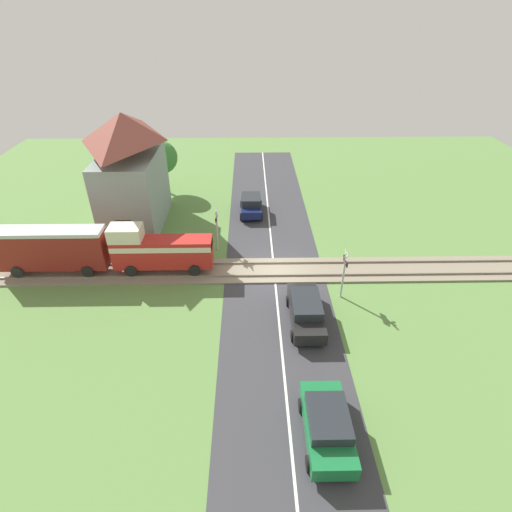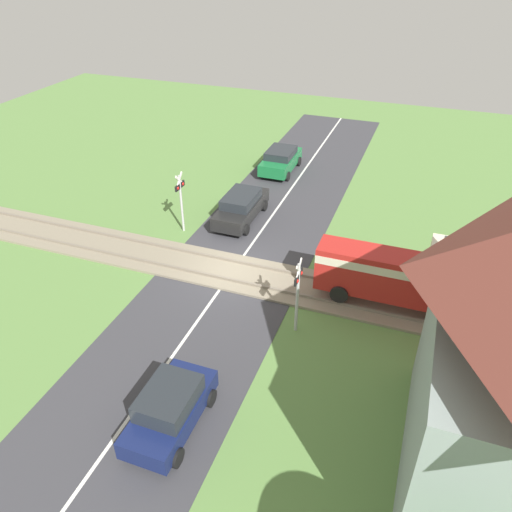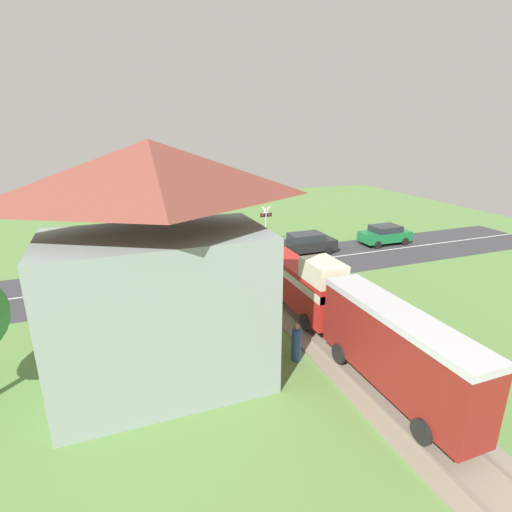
# 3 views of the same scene
# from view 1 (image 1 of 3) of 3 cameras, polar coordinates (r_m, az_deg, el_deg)

# --- Properties ---
(ground_plane) EXTENTS (60.00, 60.00, 0.00)m
(ground_plane) POSITION_cam_1_polar(r_m,az_deg,el_deg) (26.25, 2.60, -2.17)
(ground_plane) COLOR #5B8442
(road_surface) EXTENTS (48.00, 6.40, 0.02)m
(road_surface) POSITION_cam_1_polar(r_m,az_deg,el_deg) (26.25, 2.60, -2.16)
(road_surface) COLOR #38383D
(road_surface) RESTS_ON ground_plane
(track_bed) EXTENTS (2.80, 48.00, 0.24)m
(track_bed) POSITION_cam_1_polar(r_m,az_deg,el_deg) (26.22, 2.60, -2.05)
(track_bed) COLOR gray
(track_bed) RESTS_ON ground_plane
(train) EXTENTS (1.58, 13.47, 3.18)m
(train) POSITION_cam_1_polar(r_m,az_deg,el_deg) (26.85, -21.16, 0.98)
(train) COLOR red
(train) RESTS_ON track_bed
(car_near_crossing) EXTENTS (4.39, 1.85, 1.53)m
(car_near_crossing) POSITION_cam_1_polar(r_m,az_deg,el_deg) (22.07, 7.13, -7.68)
(car_near_crossing) COLOR black
(car_near_crossing) RESTS_ON ground_plane
(car_far_side) EXTENTS (3.62, 1.81, 1.56)m
(car_far_side) POSITION_cam_1_polar(r_m,az_deg,el_deg) (33.10, -0.70, 7.36)
(car_far_side) COLOR #141E4C
(car_far_side) RESTS_ON ground_plane
(car_behind_queue) EXTENTS (3.95, 1.94, 1.49)m
(car_behind_queue) POSITION_cam_1_polar(r_m,az_deg,el_deg) (17.48, 10.14, -22.66)
(car_behind_queue) COLOR #197038
(car_behind_queue) RESTS_ON ground_plane
(crossing_signal_west_approach) EXTENTS (0.90, 0.18, 3.23)m
(crossing_signal_west_approach) POSITION_cam_1_polar(r_m,az_deg,el_deg) (23.42, 12.52, -1.73)
(crossing_signal_west_approach) COLOR #B7B7B7
(crossing_signal_west_approach) RESTS_ON ground_plane
(crossing_signal_east_approach) EXTENTS (0.90, 0.18, 3.23)m
(crossing_signal_east_approach) POSITION_cam_1_polar(r_m,az_deg,el_deg) (27.54, -5.64, 4.54)
(crossing_signal_east_approach) COLOR #B7B7B7
(crossing_signal_east_approach) RESTS_ON ground_plane
(station_building) EXTENTS (7.78, 4.36, 8.53)m
(station_building) POSITION_cam_1_polar(r_m,az_deg,el_deg) (31.70, -17.47, 11.27)
(station_building) COLOR gray
(station_building) RESTS_ON ground_plane
(pedestrian_by_station) EXTENTS (0.39, 0.39, 1.58)m
(pedestrian_by_station) POSITION_cam_1_polar(r_m,az_deg,el_deg) (28.94, -19.36, 1.12)
(pedestrian_by_station) COLOR #2D4C8E
(pedestrian_by_station) RESTS_ON ground_plane
(tree_by_station) EXTENTS (2.88, 2.88, 4.69)m
(tree_by_station) POSITION_cam_1_polar(r_m,az_deg,el_deg) (37.33, -13.40, 13.54)
(tree_by_station) COLOR brown
(tree_by_station) RESTS_ON ground_plane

